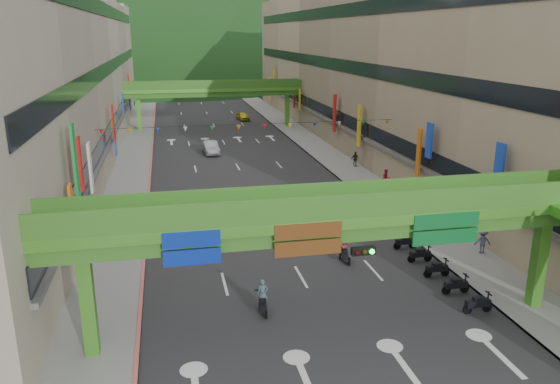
# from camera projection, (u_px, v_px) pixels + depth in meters

# --- Properties ---
(road_slab) EXTENTS (18.00, 140.00, 0.02)m
(road_slab) POSITION_uv_depth(u_px,v_px,m) (227.00, 148.00, 67.74)
(road_slab) COLOR #28282B
(road_slab) RESTS_ON ground
(sidewalk_left) EXTENTS (4.00, 140.00, 0.15)m
(sidewalk_left) POSITION_uv_depth(u_px,v_px,m) (136.00, 152.00, 65.55)
(sidewalk_left) COLOR gray
(sidewalk_left) RESTS_ON ground
(sidewalk_right) EXTENTS (4.00, 140.00, 0.15)m
(sidewalk_right) POSITION_uv_depth(u_px,v_px,m) (313.00, 144.00, 69.89)
(sidewalk_right) COLOR gray
(sidewalk_right) RESTS_ON ground
(curb_left) EXTENTS (0.20, 140.00, 0.18)m
(curb_left) POSITION_uv_depth(u_px,v_px,m) (152.00, 151.00, 65.92)
(curb_left) COLOR #CC5959
(curb_left) RESTS_ON ground
(curb_right) EXTENTS (0.20, 140.00, 0.18)m
(curb_right) POSITION_uv_depth(u_px,v_px,m) (298.00, 145.00, 69.51)
(curb_right) COLOR gray
(curb_right) RESTS_ON ground
(building_row_left) EXTENTS (12.80, 95.00, 19.00)m
(building_row_left) POSITION_uv_depth(u_px,v_px,m) (57.00, 73.00, 61.35)
(building_row_left) COLOR #9E937F
(building_row_left) RESTS_ON ground
(building_row_right) EXTENTS (12.80, 95.00, 19.00)m
(building_row_right) POSITION_uv_depth(u_px,v_px,m) (374.00, 69.00, 68.82)
(building_row_right) COLOR gray
(building_row_right) RESTS_ON ground
(overpass_near) EXTENTS (28.00, 12.27, 7.10)m
(overpass_near) POSITION_uv_depth(u_px,v_px,m) (358.00, 231.00, 24.55)
(overpass_near) COLOR #4C9E2D
(overpass_near) RESTS_ON ground
(overpass_far) EXTENTS (28.00, 2.20, 7.10)m
(overpass_far) POSITION_uv_depth(u_px,v_px,m) (214.00, 92.00, 80.31)
(overpass_far) COLOR #4C9E2D
(overpass_far) RESTS_ON ground
(hill_left) EXTENTS (168.00, 140.00, 112.00)m
(hill_left) POSITION_uv_depth(u_px,v_px,m) (138.00, 79.00, 168.10)
(hill_left) COLOR #1C4419
(hill_left) RESTS_ON ground
(hill_right) EXTENTS (208.00, 176.00, 128.00)m
(hill_right) POSITION_uv_depth(u_px,v_px,m) (255.00, 73.00, 194.79)
(hill_right) COLOR #1C4419
(hill_right) RESTS_ON ground
(bunting_string) EXTENTS (26.00, 0.36, 0.47)m
(bunting_string) POSITION_uv_depth(u_px,v_px,m) (252.00, 127.00, 47.28)
(bunting_string) COLOR black
(bunting_string) RESTS_ON ground
(scooter_rider_near) EXTENTS (0.65, 1.60, 1.85)m
(scooter_rider_near) POSITION_uv_depth(u_px,v_px,m) (263.00, 298.00, 27.70)
(scooter_rider_near) COLOR black
(scooter_rider_near) RESTS_ON ground
(scooter_rider_mid) EXTENTS (0.84, 1.58, 1.83)m
(scooter_rider_mid) POSITION_uv_depth(u_px,v_px,m) (345.00, 248.00, 33.91)
(scooter_rider_mid) COLOR black
(scooter_rider_mid) RESTS_ON ground
(scooter_rider_left) EXTENTS (0.98, 1.60, 1.94)m
(scooter_rider_left) POSITION_uv_depth(u_px,v_px,m) (192.00, 220.00, 38.96)
(scooter_rider_left) COLOR #9C9DA4
(scooter_rider_left) RESTS_ON ground
(scooter_rider_far) EXTENTS (0.82, 1.59, 1.86)m
(scooter_rider_far) POSITION_uv_depth(u_px,v_px,m) (256.00, 204.00, 42.60)
(scooter_rider_far) COLOR maroon
(scooter_rider_far) RESTS_ON ground
(parked_scooter_row) EXTENTS (1.60, 9.35, 1.08)m
(parked_scooter_row) POSITION_uv_depth(u_px,v_px,m) (437.00, 269.00, 31.94)
(parked_scooter_row) COLOR black
(parked_scooter_row) RESTS_ON ground
(car_silver) EXTENTS (1.96, 4.72, 1.52)m
(car_silver) POSITION_uv_depth(u_px,v_px,m) (210.00, 147.00, 64.55)
(car_silver) COLOR gray
(car_silver) RESTS_ON ground
(car_yellow) EXTENTS (2.09, 4.19, 1.37)m
(car_yellow) POSITION_uv_depth(u_px,v_px,m) (243.00, 116.00, 89.30)
(car_yellow) COLOR gold
(car_yellow) RESTS_ON ground
(pedestrian_red) EXTENTS (0.90, 0.72, 1.76)m
(pedestrian_red) POSITION_uv_depth(u_px,v_px,m) (386.00, 180.00, 49.68)
(pedestrian_red) COLOR red
(pedestrian_red) RESTS_ON ground
(pedestrian_dark) EXTENTS (0.95, 0.48, 1.55)m
(pedestrian_dark) POSITION_uv_depth(u_px,v_px,m) (355.00, 160.00, 57.93)
(pedestrian_dark) COLOR black
(pedestrian_dark) RESTS_ON ground
(pedestrian_blue) EXTENTS (0.84, 0.63, 1.61)m
(pedestrian_blue) POSITION_uv_depth(u_px,v_px,m) (482.00, 243.00, 34.99)
(pedestrian_blue) COLOR #3C435F
(pedestrian_blue) RESTS_ON ground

